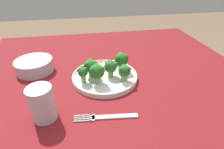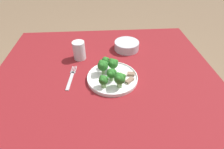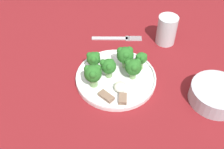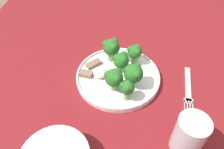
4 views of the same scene
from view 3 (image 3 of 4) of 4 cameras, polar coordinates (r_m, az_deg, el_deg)
The scene contains 14 objects.
table at distance 0.87m, azimuth -0.77°, elevation -4.64°, with size 1.07×1.07×0.77m.
dinner_plate at distance 0.76m, azimuth 0.85°, elevation -0.67°, with size 0.23×0.23×0.02m.
fork at distance 0.91m, azimuth 0.97°, elevation 7.87°, with size 0.04×0.17×0.00m.
cream_bowl at distance 0.75m, azimuth 21.67°, elevation -4.08°, with size 0.14×0.14×0.05m.
drinking_glass at distance 0.89m, azimuth 11.77°, elevation 9.20°, with size 0.06×0.06×0.10m.
broccoli_floret_near_rim_left at distance 0.76m, azimuth 2.90°, elevation 4.28°, with size 0.05×0.05×0.07m.
broccoli_floret_center_left at distance 0.76m, azimuth -4.05°, elevation 3.36°, with size 0.04×0.04×0.06m.
broccoli_floret_back_left at distance 0.74m, azimuth -1.08°, elevation 1.77°, with size 0.04×0.04×0.06m.
broccoli_floret_front_left at distance 0.71m, azimuth -4.18°, elevation 0.19°, with size 0.05×0.05×0.07m.
broccoli_floret_center_back at distance 0.76m, azimuth 6.41°, elevation 3.40°, with size 0.04×0.03×0.06m.
broccoli_floret_mid_cluster at distance 0.73m, azimuth 4.67°, elevation 1.63°, with size 0.05×0.05×0.06m.
meat_slice_front_slice at distance 0.70m, azimuth -1.26°, elevation -4.78°, with size 0.05×0.04×0.01m.
meat_slice_middle_slice at distance 0.70m, azimuth 2.35°, elevation -5.29°, with size 0.04×0.03×0.01m.
sauce_dollop at distance 0.72m, azimuth 1.77°, elevation -2.71°, with size 0.04×0.03×0.02m.
Camera 3 is at (0.55, -0.04, 1.33)m, focal length 42.00 mm.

